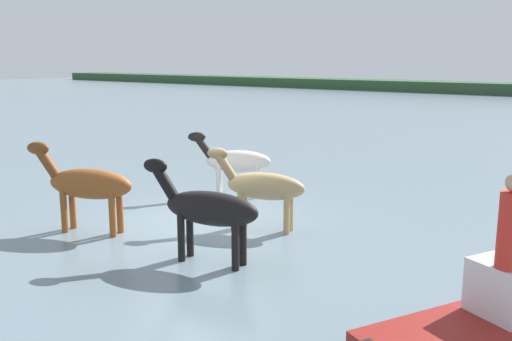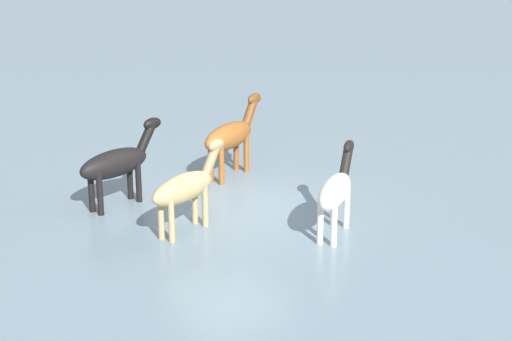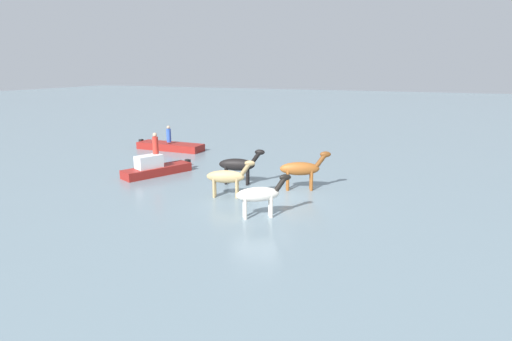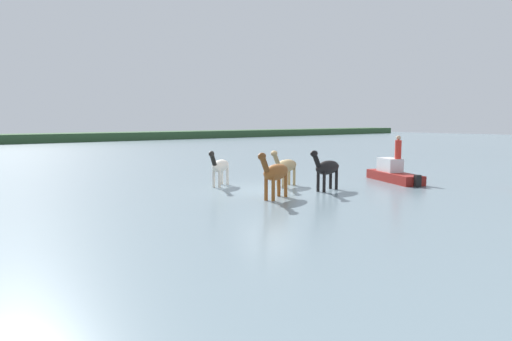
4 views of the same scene
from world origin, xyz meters
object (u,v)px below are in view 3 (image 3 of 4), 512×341
(person_boatman_standing, at_px, (155,144))
(person_spotter_bow, at_px, (169,135))
(horse_dun_straggler, at_px, (227,177))
(boat_launch_far, at_px, (156,170))
(horse_gray_outer, at_px, (301,169))
(horse_pinto_flank, at_px, (260,194))
(horse_mid_herd, at_px, (239,165))
(boat_skiff_near, at_px, (170,147))

(person_boatman_standing, bearing_deg, person_spotter_bow, -61.79)
(horse_dun_straggler, relative_size, person_boatman_standing, 1.90)
(boat_launch_far, bearing_deg, person_boatman_standing, -136.71)
(horse_gray_outer, bearing_deg, person_spotter_bow, 130.23)
(horse_dun_straggler, height_order, person_spotter_bow, person_spotter_bow)
(horse_pinto_flank, distance_m, horse_gray_outer, 4.43)
(horse_pinto_flank, xyz_separation_m, person_spotter_bow, (11.33, -10.44, 0.19))
(horse_pinto_flank, height_order, horse_mid_herd, horse_mid_herd)
(horse_pinto_flank, height_order, boat_skiff_near, horse_pinto_flank)
(horse_mid_herd, bearing_deg, boat_skiff_near, 129.63)
(horse_pinto_flank, distance_m, horse_mid_herd, 5.06)
(horse_mid_herd, distance_m, person_spotter_bow, 10.53)
(boat_skiff_near, xyz_separation_m, person_boatman_standing, (-3.35, 6.31, 1.54))
(boat_skiff_near, bearing_deg, horse_mid_herd, -36.44)
(boat_skiff_near, bearing_deg, horse_pinto_flank, -42.28)
(boat_skiff_near, bearing_deg, horse_gray_outer, -27.02)
(horse_mid_herd, distance_m, person_boatman_standing, 5.21)
(boat_launch_far, bearing_deg, horse_gray_outer, 116.51)
(boat_skiff_near, relative_size, person_boatman_standing, 4.40)
(horse_pinto_flank, relative_size, boat_launch_far, 0.51)
(horse_gray_outer, xyz_separation_m, person_spotter_bow, (11.73, -6.02, 0.09))
(horse_pinto_flank, relative_size, person_boatman_standing, 1.73)
(horse_mid_herd, height_order, person_boatman_standing, person_boatman_standing)
(boat_skiff_near, bearing_deg, boat_launch_far, -61.59)
(horse_pinto_flank, relative_size, person_spotter_bow, 1.73)
(horse_dun_straggler, distance_m, person_spotter_bow, 12.30)
(horse_pinto_flank, distance_m, person_boatman_standing, 9.14)
(horse_mid_herd, bearing_deg, person_boatman_standing, 165.28)
(horse_pinto_flank, relative_size, horse_mid_herd, 0.86)
(horse_pinto_flank, bearing_deg, boat_launch_far, 118.94)
(horse_gray_outer, height_order, horse_dun_straggler, horse_gray_outer)
(boat_launch_far, bearing_deg, person_spotter_bow, -127.57)
(horse_gray_outer, distance_m, boat_skiff_near, 13.34)
(boat_launch_far, bearing_deg, horse_pinto_flank, 87.16)
(horse_gray_outer, bearing_deg, horse_pinto_flank, -117.82)
(horse_pinto_flank, height_order, person_spotter_bow, person_spotter_bow)
(horse_dun_straggler, bearing_deg, horse_mid_herd, 83.95)
(horse_dun_straggler, height_order, boat_skiff_near, horse_dun_straggler)
(horse_pinto_flank, height_order, person_boatman_standing, person_boatman_standing)
(horse_mid_herd, relative_size, boat_skiff_near, 0.46)
(boat_launch_far, xyz_separation_m, boat_skiff_near, (3.41, -6.49, -0.13))
(boat_launch_far, distance_m, boat_skiff_near, 7.34)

